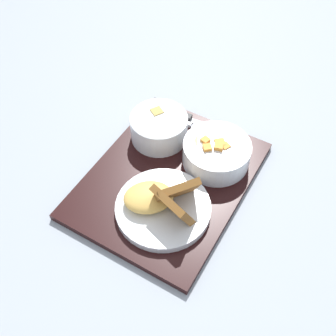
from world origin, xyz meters
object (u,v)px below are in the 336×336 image
Objects in this scene: bowl_salad at (217,152)px; knife at (184,117)px; plate_main at (162,204)px; bowl_soup at (159,126)px; spoon at (192,126)px.

bowl_salad is 0.14m from knife.
bowl_salad is 0.16m from plate_main.
plate_main is (0.15, -0.04, -0.01)m from bowl_salad.
bowl_soup is 0.58× the size of knife.
plate_main is at bearing -77.40° from knife.
spoon is at bearing -169.20° from plate_main.
spoon is (-0.22, -0.04, -0.01)m from plate_main.
knife is (-0.07, 0.02, -0.03)m from bowl_soup.
bowl_soup is 0.77× the size of spoon.
bowl_salad is at bearing -39.74° from knife.
knife is at bearing 161.95° from bowl_soup.
plate_main is 1.14× the size of spoon.
bowl_salad is 0.66× the size of knife.
plate_main is at bearing -15.08° from bowl_salad.
bowl_soup is at bearing -132.42° from spoon.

